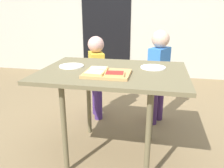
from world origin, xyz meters
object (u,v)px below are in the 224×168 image
object	(u,v)px
child_right	(158,71)
pizza_slice_far_left	(98,69)
garden_hose_coil	(56,74)
dining_table	(113,79)
cutting_board	(107,74)
plate_white_left	(72,66)
pizza_slice_near_right	(115,74)
child_left	(97,72)
pizza_slice_near_left	(95,73)
plate_white_right	(153,67)

from	to	relation	value
child_right	pizza_slice_far_left	bearing A→B (deg)	-120.20
child_right	garden_hose_coil	bearing A→B (deg)	140.78
dining_table	pizza_slice_far_left	distance (m)	0.16
cutting_board	child_right	world-z (taller)	child_right
plate_white_left	child_right	bearing A→B (deg)	41.76
pizza_slice_near_right	pizza_slice_far_left	bearing A→B (deg)	142.91
child_left	garden_hose_coil	size ratio (longest dim) A/B	2.67
cutting_board	garden_hose_coil	size ratio (longest dim) A/B	0.95
cutting_board	pizza_slice_far_left	size ratio (longest dim) A/B	2.30
cutting_board	child_right	size ratio (longest dim) A/B	0.33
pizza_slice_far_left	pizza_slice_near_right	distance (m)	0.18
dining_table	cutting_board	bearing A→B (deg)	-97.82
dining_table	pizza_slice_near_right	world-z (taller)	pizza_slice_near_right
dining_table	child_left	distance (m)	0.77
child_left	cutting_board	bearing A→B (deg)	-69.42
pizza_slice_far_left	plate_white_left	distance (m)	0.30
cutting_board	pizza_slice_near_right	bearing A→B (deg)	-40.20
pizza_slice_near_right	child_left	xyz separation A→B (m)	(-0.37, 0.87, -0.24)
plate_white_left	pizza_slice_far_left	bearing A→B (deg)	-26.17
pizza_slice_near_left	child_right	xyz separation A→B (m)	(0.44, 0.88, -0.20)
pizza_slice_far_left	pizza_slice_near_right	bearing A→B (deg)	-37.09
pizza_slice_near_right	plate_white_right	size ratio (longest dim) A/B	0.72
plate_white_right	child_right	world-z (taller)	child_right
child_right	garden_hose_coil	size ratio (longest dim) A/B	2.89
plate_white_left	garden_hose_coil	bearing A→B (deg)	118.78
dining_table	pizza_slice_far_left	size ratio (longest dim) A/B	7.83
plate_white_right	child_right	size ratio (longest dim) A/B	0.20
dining_table	child_right	world-z (taller)	child_right
pizza_slice_near_right	plate_white_right	bearing A→B (deg)	52.51
cutting_board	pizza_slice_near_left	world-z (taller)	pizza_slice_near_left
pizza_slice_near_left	pizza_slice_near_right	distance (m)	0.14
dining_table	child_right	xyz separation A→B (m)	(0.35, 0.68, -0.10)
pizza_slice_near_left	child_left	xyz separation A→B (m)	(-0.23, 0.88, -0.24)
dining_table	garden_hose_coil	world-z (taller)	dining_table
child_left	pizza_slice_near_right	bearing A→B (deg)	-66.81
cutting_board	garden_hose_coil	distance (m)	2.95
pizza_slice_near_right	child_right	world-z (taller)	child_right
garden_hose_coil	pizza_slice_far_left	bearing A→B (deg)	-57.69
child_right	pizza_slice_near_left	bearing A→B (deg)	-116.67
child_right	garden_hose_coil	world-z (taller)	child_right
pizza_slice_far_left	garden_hose_coil	distance (m)	2.87
pizza_slice_near_right	child_right	size ratio (longest dim) A/B	0.14
garden_hose_coil	plate_white_right	bearing A→B (deg)	-48.46
cutting_board	pizza_slice_near_left	xyz separation A→B (m)	(-0.07, -0.06, 0.02)
cutting_board	pizza_slice_near_right	distance (m)	0.09
plate_white_right	cutting_board	bearing A→B (deg)	-139.66
pizza_slice_near_left	plate_white_right	size ratio (longest dim) A/B	0.70
pizza_slice_near_right	plate_white_right	world-z (taller)	pizza_slice_near_right
dining_table	pizza_slice_near_left	distance (m)	0.24
cutting_board	pizza_slice_near_left	size ratio (longest dim) A/B	2.37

